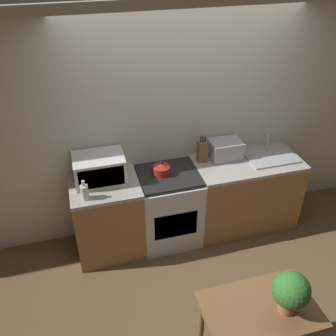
{
  "coord_description": "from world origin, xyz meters",
  "views": [
    {
      "loc": [
        -1.14,
        -2.47,
        3.18
      ],
      "look_at": [
        -0.28,
        0.62,
        1.05
      ],
      "focal_mm": 40.0,
      "sensor_mm": 36.0,
      "label": 1
    }
  ],
  "objects_px": {
    "bottle": "(85,192)",
    "toaster_oven": "(225,149)",
    "microwave": "(99,168)",
    "dining_table": "(258,318)",
    "kettle": "(161,168)",
    "stove_range": "(168,207)"
  },
  "relations": [
    {
      "from": "kettle",
      "to": "microwave",
      "type": "height_order",
      "value": "microwave"
    },
    {
      "from": "stove_range",
      "to": "microwave",
      "type": "distance_m",
      "value": 0.93
    },
    {
      "from": "toaster_oven",
      "to": "microwave",
      "type": "bearing_deg",
      "value": -177.75
    },
    {
      "from": "bottle",
      "to": "microwave",
      "type": "bearing_deg",
      "value": 57.3
    },
    {
      "from": "kettle",
      "to": "microwave",
      "type": "bearing_deg",
      "value": 174.2
    },
    {
      "from": "toaster_oven",
      "to": "dining_table",
      "type": "relative_size",
      "value": 0.42
    },
    {
      "from": "stove_range",
      "to": "dining_table",
      "type": "distance_m",
      "value": 1.72
    },
    {
      "from": "stove_range",
      "to": "toaster_oven",
      "type": "xyz_separation_m",
      "value": [
        0.72,
        0.16,
        0.56
      ]
    },
    {
      "from": "kettle",
      "to": "dining_table",
      "type": "bearing_deg",
      "value": -79.84
    },
    {
      "from": "stove_range",
      "to": "microwave",
      "type": "height_order",
      "value": "microwave"
    },
    {
      "from": "stove_range",
      "to": "kettle",
      "type": "relative_size",
      "value": 4.86
    },
    {
      "from": "bottle",
      "to": "toaster_oven",
      "type": "bearing_deg",
      "value": 12.0
    },
    {
      "from": "kettle",
      "to": "stove_range",
      "type": "bearing_deg",
      "value": -26.9
    },
    {
      "from": "kettle",
      "to": "microwave",
      "type": "relative_size",
      "value": 0.35
    },
    {
      "from": "bottle",
      "to": "dining_table",
      "type": "height_order",
      "value": "bottle"
    },
    {
      "from": "stove_range",
      "to": "dining_table",
      "type": "bearing_deg",
      "value": -81.9
    },
    {
      "from": "kettle",
      "to": "microwave",
      "type": "xyz_separation_m",
      "value": [
        -0.65,
        0.07,
        0.08
      ]
    },
    {
      "from": "kettle",
      "to": "dining_table",
      "type": "height_order",
      "value": "kettle"
    },
    {
      "from": "kettle",
      "to": "dining_table",
      "type": "xyz_separation_m",
      "value": [
        0.31,
        -1.73,
        -0.33
      ]
    },
    {
      "from": "bottle",
      "to": "toaster_oven",
      "type": "relative_size",
      "value": 0.59
    },
    {
      "from": "microwave",
      "to": "dining_table",
      "type": "relative_size",
      "value": 0.6
    },
    {
      "from": "kettle",
      "to": "bottle",
      "type": "bearing_deg",
      "value": -165.05
    }
  ]
}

